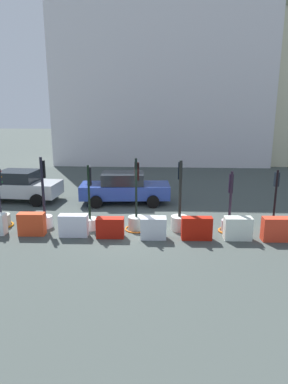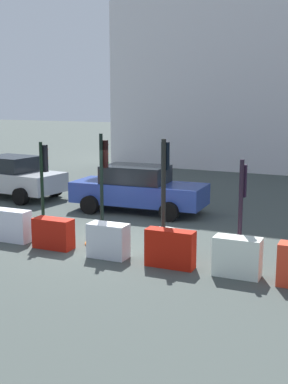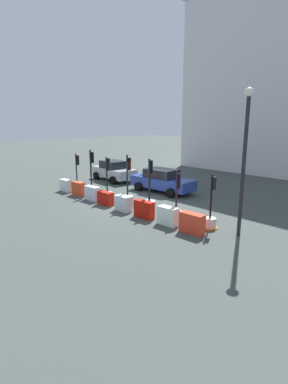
{
  "view_description": "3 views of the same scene",
  "coord_description": "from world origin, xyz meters",
  "px_view_note": "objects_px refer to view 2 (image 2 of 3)",
  "views": [
    {
      "loc": [
        1.11,
        -13.23,
        4.92
      ],
      "look_at": [
        0.37,
        0.14,
        1.5
      ],
      "focal_mm": 31.92,
      "sensor_mm": 36.0,
      "label": 1
    },
    {
      "loc": [
        6.77,
        -11.28,
        3.81
      ],
      "look_at": [
        1.26,
        -0.09,
        1.49
      ],
      "focal_mm": 47.21,
      "sensor_mm": 36.0,
      "label": 2
    },
    {
      "loc": [
        13.02,
        -11.14,
        4.82
      ],
      "look_at": [
        1.72,
        -0.42,
        1.11
      ],
      "focal_mm": 28.34,
      "sensor_mm": 36.0,
      "label": 3
    }
  ],
  "objects_px": {
    "construction_barrier_3": "(53,233)",
    "car_silver_hatchback": "(13,177)",
    "traffic_light_3": "(102,227)",
    "construction_barrier_6": "(237,257)",
    "construction_barrier_5": "(170,249)",
    "car_blue_estate": "(138,189)",
    "construction_barrier_2": "(11,225)",
    "traffic_light_5": "(239,247)",
    "traffic_light_2": "(44,218)",
    "traffic_light_4": "(163,231)",
    "construction_barrier_4": "(108,241)"
  },
  "relations": [
    {
      "from": "car_silver_hatchback",
      "to": "construction_barrier_4",
      "type": "bearing_deg",
      "value": -34.64
    },
    {
      "from": "traffic_light_2",
      "to": "car_blue_estate",
      "type": "relative_size",
      "value": 0.57
    },
    {
      "from": "construction_barrier_3",
      "to": "construction_barrier_4",
      "type": "bearing_deg",
      "value": -1.02
    },
    {
      "from": "traffic_light_5",
      "to": "construction_barrier_6",
      "type": "bearing_deg",
      "value": -77.27
    },
    {
      "from": "traffic_light_4",
      "to": "construction_barrier_3",
      "type": "relative_size",
      "value": 2.68
    },
    {
      "from": "traffic_light_3",
      "to": "construction_barrier_6",
      "type": "xyz_separation_m",
      "value": [
        3.89,
        -0.83,
        -0.04
      ]
    },
    {
      "from": "construction_barrier_3",
      "to": "construction_barrier_6",
      "type": "bearing_deg",
      "value": 0.76
    },
    {
      "from": "traffic_light_4",
      "to": "construction_barrier_4",
      "type": "distance_m",
      "value": 1.42
    },
    {
      "from": "traffic_light_2",
      "to": "traffic_light_5",
      "type": "xyz_separation_m",
      "value": [
        5.59,
        0.01,
        -0.12
      ]
    },
    {
      "from": "traffic_light_5",
      "to": "construction_barrier_6",
      "type": "distance_m",
      "value": 0.82
    },
    {
      "from": "construction_barrier_2",
      "to": "construction_barrier_3",
      "type": "height_order",
      "value": "construction_barrier_2"
    },
    {
      "from": "construction_barrier_2",
      "to": "construction_barrier_3",
      "type": "bearing_deg",
      "value": -1.95
    },
    {
      "from": "traffic_light_3",
      "to": "car_silver_hatchback",
      "type": "height_order",
      "value": "traffic_light_3"
    },
    {
      "from": "traffic_light_4",
      "to": "car_blue_estate",
      "type": "relative_size",
      "value": 0.61
    },
    {
      "from": "traffic_light_4",
      "to": "construction_barrier_3",
      "type": "xyz_separation_m",
      "value": [
        -2.67,
        -0.94,
        -0.16
      ]
    },
    {
      "from": "traffic_light_3",
      "to": "construction_barrier_4",
      "type": "height_order",
      "value": "traffic_light_3"
    },
    {
      "from": "traffic_light_3",
      "to": "traffic_light_4",
      "type": "bearing_deg",
      "value": 1.62
    },
    {
      "from": "construction_barrier_4",
      "to": "construction_barrier_6",
      "type": "distance_m",
      "value": 3.17
    },
    {
      "from": "construction_barrier_2",
      "to": "car_silver_hatchback",
      "type": "distance_m",
      "value": 6.36
    },
    {
      "from": "traffic_light_5",
      "to": "traffic_light_3",
      "type": "bearing_deg",
      "value": 179.51
    },
    {
      "from": "traffic_light_2",
      "to": "traffic_light_4",
      "type": "height_order",
      "value": "traffic_light_4"
    },
    {
      "from": "construction_barrier_5",
      "to": "traffic_light_5",
      "type": "bearing_deg",
      "value": 33.13
    },
    {
      "from": "traffic_light_4",
      "to": "car_blue_estate",
      "type": "height_order",
      "value": "traffic_light_4"
    },
    {
      "from": "traffic_light_2",
      "to": "construction_barrier_3",
      "type": "xyz_separation_m",
      "value": [
        0.95,
        -0.85,
        -0.13
      ]
    },
    {
      "from": "car_silver_hatchback",
      "to": "car_blue_estate",
      "type": "bearing_deg",
      "value": -1.46
    },
    {
      "from": "traffic_light_3",
      "to": "construction_barrier_3",
      "type": "height_order",
      "value": "traffic_light_3"
    },
    {
      "from": "traffic_light_4",
      "to": "traffic_light_5",
      "type": "xyz_separation_m",
      "value": [
        1.97,
        -0.08,
        -0.14
      ]
    },
    {
      "from": "traffic_light_3",
      "to": "traffic_light_5",
      "type": "bearing_deg",
      "value": -0.49
    },
    {
      "from": "traffic_light_2",
      "to": "traffic_light_4",
      "type": "relative_size",
      "value": 0.93
    },
    {
      "from": "construction_barrier_5",
      "to": "car_blue_estate",
      "type": "height_order",
      "value": "car_blue_estate"
    },
    {
      "from": "construction_barrier_2",
      "to": "construction_barrier_4",
      "type": "xyz_separation_m",
      "value": [
        3.07,
        -0.08,
        -0.01
      ]
    },
    {
      "from": "traffic_light_3",
      "to": "traffic_light_5",
      "type": "distance_m",
      "value": 3.71
    },
    {
      "from": "traffic_light_3",
      "to": "construction_barrier_6",
      "type": "bearing_deg",
      "value": -12.07
    },
    {
      "from": "construction_barrier_6",
      "to": "construction_barrier_3",
      "type": "bearing_deg",
      "value": -179.24
    },
    {
      "from": "construction_barrier_5",
      "to": "construction_barrier_6",
      "type": "distance_m",
      "value": 1.55
    },
    {
      "from": "construction_barrier_5",
      "to": "car_blue_estate",
      "type": "xyz_separation_m",
      "value": [
        -3.25,
        4.8,
        0.35
      ]
    },
    {
      "from": "construction_barrier_2",
      "to": "construction_barrier_5",
      "type": "height_order",
      "value": "construction_barrier_5"
    },
    {
      "from": "construction_barrier_5",
      "to": "construction_barrier_4",
      "type": "bearing_deg",
      "value": -179.86
    },
    {
      "from": "traffic_light_3",
      "to": "traffic_light_5",
      "type": "relative_size",
      "value": 1.19
    },
    {
      "from": "construction_barrier_2",
      "to": "car_silver_hatchback",
      "type": "relative_size",
      "value": 0.27
    },
    {
      "from": "traffic_light_5",
      "to": "car_blue_estate",
      "type": "relative_size",
      "value": 0.53
    },
    {
      "from": "traffic_light_3",
      "to": "construction_barrier_6",
      "type": "distance_m",
      "value": 3.97
    },
    {
      "from": "traffic_light_5",
      "to": "construction_barrier_5",
      "type": "bearing_deg",
      "value": -146.87
    },
    {
      "from": "traffic_light_2",
      "to": "construction_barrier_3",
      "type": "relative_size",
      "value": 2.49
    },
    {
      "from": "construction_barrier_5",
      "to": "construction_barrier_6",
      "type": "xyz_separation_m",
      "value": [
        1.54,
        0.09,
        -0.0
      ]
    },
    {
      "from": "construction_barrier_4",
      "to": "construction_barrier_5",
      "type": "bearing_deg",
      "value": 0.14
    },
    {
      "from": "car_silver_hatchback",
      "to": "construction_barrier_5",
      "type": "bearing_deg",
      "value": -29.34
    },
    {
      "from": "traffic_light_3",
      "to": "construction_barrier_2",
      "type": "bearing_deg",
      "value": -160.27
    },
    {
      "from": "construction_barrier_5",
      "to": "car_silver_hatchback",
      "type": "distance_m",
      "value": 10.08
    },
    {
      "from": "construction_barrier_3",
      "to": "car_silver_hatchback",
      "type": "relative_size",
      "value": 0.25
    }
  ]
}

